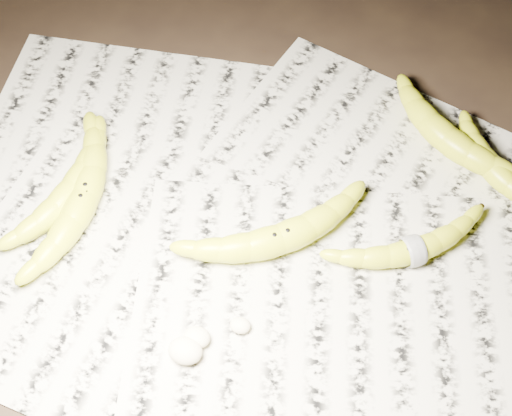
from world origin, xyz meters
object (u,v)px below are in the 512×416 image
(banana_left_a, at_px, (84,196))
(banana_upper_a, at_px, (448,138))
(banana_left_b, at_px, (72,187))
(banana_taped, at_px, (413,250))
(banana_upper_b, at_px, (494,168))
(banana_center, at_px, (280,237))

(banana_left_a, height_order, banana_upper_a, same)
(banana_left_b, height_order, banana_taped, banana_left_b)
(banana_left_a, distance_m, banana_left_b, 0.02)
(banana_left_a, relative_size, banana_taped, 1.20)
(banana_taped, distance_m, banana_upper_a, 0.19)
(banana_taped, xyz_separation_m, banana_upper_b, (0.09, 0.15, 0.00))
(banana_left_b, xyz_separation_m, banana_upper_a, (0.46, 0.21, 0.00))
(banana_left_a, relative_size, banana_upper_a, 1.12)
(banana_center, height_order, banana_upper_a, banana_center)
(banana_left_b, bearing_deg, banana_upper_a, -54.51)
(banana_taped, height_order, banana_upper_b, banana_upper_b)
(banana_left_b, distance_m, banana_taped, 0.45)
(banana_left_b, xyz_separation_m, banana_center, (0.28, -0.00, 0.00))
(banana_center, relative_size, banana_taped, 1.17)
(banana_center, distance_m, banana_upper_a, 0.28)
(banana_center, xyz_separation_m, banana_taped, (0.16, 0.03, -0.00))
(banana_left_a, height_order, banana_upper_b, banana_left_a)
(banana_left_b, height_order, banana_upper_b, banana_left_b)
(banana_upper_a, bearing_deg, banana_taped, -61.63)
(banana_center, distance_m, banana_taped, 0.17)
(banana_left_b, bearing_deg, banana_upper_b, -60.36)
(banana_upper_a, bearing_deg, banana_upper_b, 8.25)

